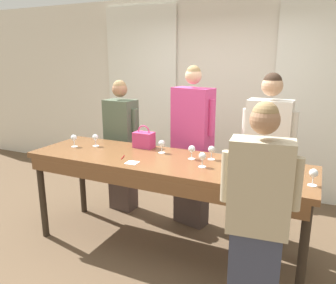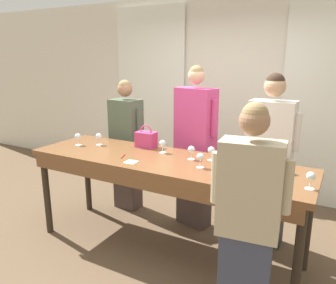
{
  "view_description": "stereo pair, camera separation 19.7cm",
  "coord_description": "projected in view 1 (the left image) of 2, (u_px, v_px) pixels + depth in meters",
  "views": [
    {
      "loc": [
        1.31,
        -2.72,
        1.92
      ],
      "look_at": [
        0.0,
        0.08,
        1.12
      ],
      "focal_mm": 35.0,
      "sensor_mm": 36.0,
      "label": 1
    },
    {
      "loc": [
        1.49,
        -2.63,
        1.92
      ],
      "look_at": [
        0.0,
        0.08,
        1.12
      ],
      "focal_mm": 35.0,
      "sensor_mm": 36.0,
      "label": 2
    }
  ],
  "objects": [
    {
      "name": "ground_plane",
      "position": [
        165.0,
        248.0,
        3.4
      ],
      "size": [
        18.0,
        18.0,
        0.0
      ],
      "primitive_type": "plane",
      "color": "brown"
    },
    {
      "name": "wall_back",
      "position": [
        223.0,
        95.0,
        4.78
      ],
      "size": [
        12.0,
        0.06,
        2.8
      ],
      "color": "silver",
      "rests_on": "ground_plane"
    },
    {
      "name": "curtain_panel_left",
      "position": [
        141.0,
        95.0,
        5.28
      ],
      "size": [
        1.22,
        0.03,
        2.69
      ],
      "color": "white",
      "rests_on": "ground_plane"
    },
    {
      "name": "curtain_panel_right",
      "position": [
        322.0,
        104.0,
        4.19
      ],
      "size": [
        1.22,
        0.03,
        2.69
      ],
      "color": "white",
      "rests_on": "ground_plane"
    },
    {
      "name": "tasting_bar",
      "position": [
        163.0,
        169.0,
        3.16
      ],
      "size": [
        2.77,
        0.8,
        0.97
      ],
      "color": "brown",
      "rests_on": "ground_plane"
    },
    {
      "name": "wine_bottle",
      "position": [
        234.0,
        158.0,
        2.8
      ],
      "size": [
        0.08,
        0.08,
        0.31
      ],
      "color": "black",
      "rests_on": "tasting_bar"
    },
    {
      "name": "handbag",
      "position": [
        144.0,
        139.0,
        3.54
      ],
      "size": [
        0.22,
        0.14,
        0.25
      ],
      "color": "#C63870",
      "rests_on": "tasting_bar"
    },
    {
      "name": "wine_glass_front_left",
      "position": [
        192.0,
        150.0,
        3.13
      ],
      "size": [
        0.07,
        0.07,
        0.13
      ],
      "color": "white",
      "rests_on": "tasting_bar"
    },
    {
      "name": "wine_glass_front_mid",
      "position": [
        202.0,
        157.0,
        2.9
      ],
      "size": [
        0.07,
        0.07,
        0.13
      ],
      "color": "white",
      "rests_on": "tasting_bar"
    },
    {
      "name": "wine_glass_front_right",
      "position": [
        247.0,
        154.0,
        2.99
      ],
      "size": [
        0.07,
        0.07,
        0.13
      ],
      "color": "white",
      "rests_on": "tasting_bar"
    },
    {
      "name": "wine_glass_center_left",
      "position": [
        212.0,
        150.0,
        3.12
      ],
      "size": [
        0.07,
        0.07,
        0.13
      ],
      "color": "white",
      "rests_on": "tasting_bar"
    },
    {
      "name": "wine_glass_center_mid",
      "position": [
        286.0,
        160.0,
        2.82
      ],
      "size": [
        0.07,
        0.07,
        0.13
      ],
      "color": "white",
      "rests_on": "tasting_bar"
    },
    {
      "name": "wine_glass_center_right",
      "position": [
        162.0,
        144.0,
        3.34
      ],
      "size": [
        0.07,
        0.07,
        0.13
      ],
      "color": "white",
      "rests_on": "tasting_bar"
    },
    {
      "name": "wine_glass_back_left",
      "position": [
        74.0,
        138.0,
        3.57
      ],
      "size": [
        0.07,
        0.07,
        0.13
      ],
      "color": "white",
      "rests_on": "tasting_bar"
    },
    {
      "name": "wine_glass_back_mid",
      "position": [
        95.0,
        138.0,
        3.59
      ],
      "size": [
        0.07,
        0.07,
        0.13
      ],
      "color": "white",
      "rests_on": "tasting_bar"
    },
    {
      "name": "wine_glass_back_right",
      "position": [
        314.0,
        174.0,
        2.47
      ],
      "size": [
        0.07,
        0.07,
        0.13
      ],
      "color": "white",
      "rests_on": "tasting_bar"
    },
    {
      "name": "napkin",
      "position": [
        132.0,
        163.0,
        3.04
      ],
      "size": [
        0.12,
        0.12,
        0.0
      ],
      "color": "white",
      "rests_on": "tasting_bar"
    },
    {
      "name": "pen",
      "position": [
        123.0,
        157.0,
        3.2
      ],
      "size": [
        0.05,
        0.12,
        0.01
      ],
      "color": "maroon",
      "rests_on": "tasting_bar"
    },
    {
      "name": "guest_olive_jacket",
      "position": [
        122.0,
        146.0,
        4.12
      ],
      "size": [
        0.49,
        0.28,
        1.66
      ],
      "color": "#473833",
      "rests_on": "ground_plane"
    },
    {
      "name": "guest_pink_top",
      "position": [
        192.0,
        147.0,
        3.71
      ],
      "size": [
        0.56,
        0.32,
        1.84
      ],
      "color": "#473833",
      "rests_on": "ground_plane"
    },
    {
      "name": "guest_cream_sweater",
      "position": [
        267.0,
        158.0,
        3.37
      ],
      "size": [
        0.55,
        0.25,
        1.78
      ],
      "color": "#28282D",
      "rests_on": "ground_plane"
    },
    {
      "name": "host_pouring",
      "position": [
        257.0,
        223.0,
        2.17
      ],
      "size": [
        0.51,
        0.25,
        1.67
      ],
      "color": "#383D51",
      "rests_on": "ground_plane"
    }
  ]
}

